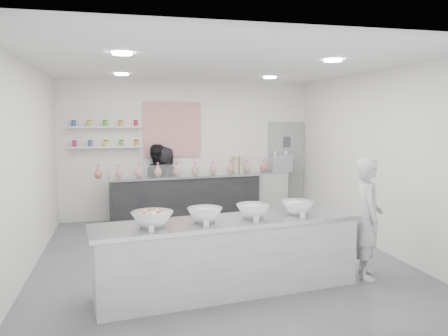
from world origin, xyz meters
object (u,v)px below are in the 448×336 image
at_px(prep_counter, 229,256).
at_px(back_bar, 186,198).
at_px(woman_prep, 368,218).
at_px(staff_right, 165,183).
at_px(staff_left, 156,182).
at_px(espresso_machine, 280,164).
at_px(espresso_ledge, 258,194).

relative_size(prep_counter, back_bar, 1.07).
bearing_deg(woman_prep, prep_counter, 111.48).
bearing_deg(woman_prep, staff_right, 49.85).
relative_size(prep_counter, staff_left, 2.08).
bearing_deg(back_bar, espresso_machine, -0.45).
relative_size(prep_counter, espresso_machine, 7.03).
bearing_deg(espresso_machine, back_bar, -174.99).
bearing_deg(prep_counter, staff_right, 88.59).
distance_m(staff_left, staff_right, 0.19).
distance_m(espresso_machine, staff_left, 2.84).
distance_m(espresso_ledge, espresso_machine, 0.86).
relative_size(espresso_ledge, staff_left, 0.80).
xyz_separation_m(staff_left, staff_right, (0.19, 0.00, -0.03)).
relative_size(back_bar, staff_left, 1.95).
xyz_separation_m(prep_counter, staff_right, (-0.40, 4.18, 0.33)).
bearing_deg(espresso_machine, staff_left, 178.83).
height_order(back_bar, staff_left, staff_left).
bearing_deg(staff_left, prep_counter, 99.72).
distance_m(espresso_ledge, staff_left, 2.31).
xyz_separation_m(back_bar, espresso_ledge, (1.66, 0.19, -0.01)).
bearing_deg(woman_prep, back_bar, 46.58).
relative_size(espresso_ledge, espresso_machine, 2.72).
xyz_separation_m(espresso_ledge, woman_prep, (0.29, -4.07, 0.34)).
height_order(espresso_ledge, staff_right, staff_right).
bearing_deg(staff_right, espresso_machine, 164.63).
bearing_deg(prep_counter, back_bar, 82.70).
relative_size(espresso_machine, woman_prep, 0.29).
xyz_separation_m(prep_counter, espresso_ledge, (1.69, 4.13, 0.02)).
bearing_deg(staff_left, espresso_machine, -179.51).
xyz_separation_m(back_bar, staff_left, (-0.62, 0.25, 0.33)).
bearing_deg(staff_right, back_bar, 135.67).
height_order(prep_counter, espresso_machine, espresso_machine).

